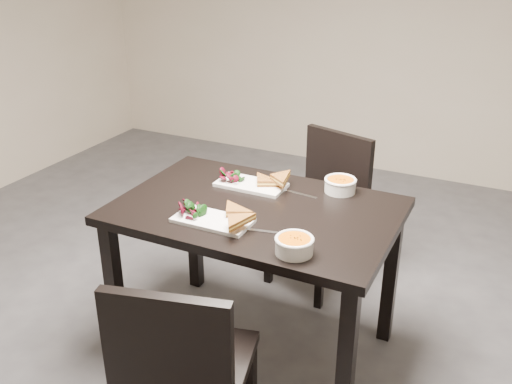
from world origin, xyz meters
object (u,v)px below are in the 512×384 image
plate_near (213,220)px  soup_bowl_far (340,184)px  table (256,227)px  plate_far (251,185)px  chair_far (324,200)px  chair_near (182,368)px  soup_bowl_near (294,244)px

plate_near → soup_bowl_far: 0.64m
soup_bowl_far → table: bearing=-131.6°
plate_far → chair_far: bearing=71.9°
chair_near → plate_near: (-0.18, 0.53, 0.27)m
chair_far → soup_bowl_near: bearing=-60.1°
plate_far → soup_bowl_far: 0.41m
plate_far → soup_bowl_far: size_ratio=2.19×
plate_near → table: bearing=65.2°
soup_bowl_near → chair_far: bearing=102.9°
chair_near → soup_bowl_far: chair_near is taller
soup_bowl_near → plate_far: soup_bowl_near is taller
soup_bowl_near → soup_bowl_far: bearing=92.2°
plate_near → soup_bowl_far: (0.37, 0.52, 0.03)m
chair_near → soup_bowl_far: 1.11m
chair_near → chair_far: same height
table → plate_near: size_ratio=3.75×
soup_bowl_near → plate_near: bearing=167.9°
table → plate_far: 0.25m
chair_near → plate_near: bearing=94.3°
table → plate_near: bearing=-114.8°
chair_far → soup_bowl_far: size_ratio=5.78×
chair_near → soup_bowl_far: bearing=65.5°
chair_near → table: bearing=82.2°
chair_far → plate_near: size_ratio=2.66×
table → soup_bowl_near: (0.30, -0.29, 0.14)m
soup_bowl_far → plate_far: bearing=-162.7°
table → chair_near: chair_near is taller
chair_far → soup_bowl_far: 0.56m
chair_near → soup_bowl_far: (0.19, 1.05, 0.30)m
chair_near → soup_bowl_far: size_ratio=5.78×
chair_far → soup_bowl_far: chair_far is taller
soup_bowl_near → table: bearing=135.6°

